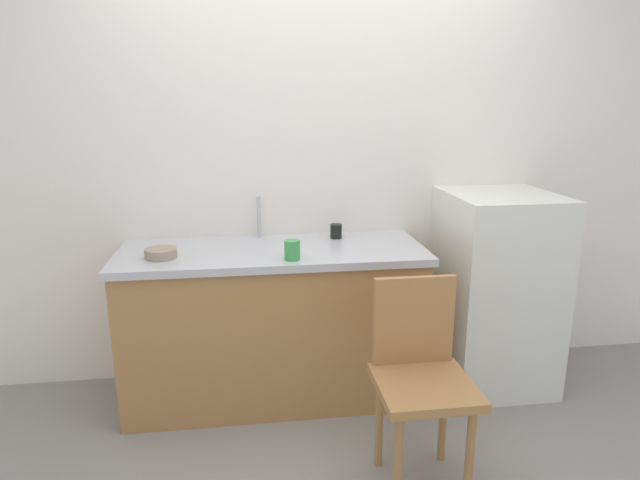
{
  "coord_description": "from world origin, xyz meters",
  "views": [
    {
      "loc": [
        -0.44,
        -2.16,
        1.64
      ],
      "look_at": [
        -0.05,
        0.6,
        0.91
      ],
      "focal_mm": 30.71,
      "sensor_mm": 36.0,
      "label": 1
    }
  ],
  "objects_px": {
    "refrigerator": "(495,290)",
    "chair": "(420,373)",
    "cup_black": "(336,231)",
    "cup_green": "(292,250)",
    "terracotta_bowl": "(161,253)"
  },
  "relations": [
    {
      "from": "refrigerator",
      "to": "chair",
      "type": "distance_m",
      "value": 1.04
    },
    {
      "from": "chair",
      "to": "cup_black",
      "type": "bearing_deg",
      "value": 102.13
    },
    {
      "from": "cup_green",
      "to": "cup_black",
      "type": "height_order",
      "value": "cup_green"
    },
    {
      "from": "cup_green",
      "to": "cup_black",
      "type": "relative_size",
      "value": 1.22
    },
    {
      "from": "refrigerator",
      "to": "chair",
      "type": "bearing_deg",
      "value": -131.93
    },
    {
      "from": "chair",
      "to": "cup_black",
      "type": "relative_size",
      "value": 11.03
    },
    {
      "from": "chair",
      "to": "cup_green",
      "type": "distance_m",
      "value": 0.85
    },
    {
      "from": "refrigerator",
      "to": "chair",
      "type": "relative_size",
      "value": 1.26
    },
    {
      "from": "chair",
      "to": "terracotta_bowl",
      "type": "height_order",
      "value": "terracotta_bowl"
    },
    {
      "from": "terracotta_bowl",
      "to": "cup_black",
      "type": "xyz_separation_m",
      "value": [
        0.93,
        0.27,
        0.02
      ]
    },
    {
      "from": "cup_green",
      "to": "cup_black",
      "type": "bearing_deg",
      "value": 53.65
    },
    {
      "from": "terracotta_bowl",
      "to": "cup_green",
      "type": "bearing_deg",
      "value": -10.71
    },
    {
      "from": "refrigerator",
      "to": "cup_green",
      "type": "height_order",
      "value": "refrigerator"
    },
    {
      "from": "cup_black",
      "to": "chair",
      "type": "bearing_deg",
      "value": -77.86
    },
    {
      "from": "chair",
      "to": "terracotta_bowl",
      "type": "distance_m",
      "value": 1.39
    }
  ]
}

